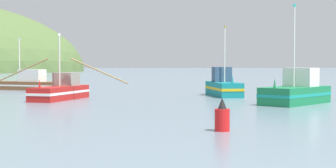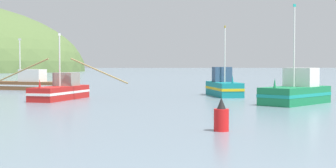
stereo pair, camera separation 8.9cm
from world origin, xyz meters
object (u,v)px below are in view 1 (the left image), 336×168
object	(u,v)px
fishing_boat_green	(296,92)
channel_buoy	(222,117)
fishing_boat_teal	(223,87)
fishing_boat_brown	(24,83)
fishing_boat_red	(61,91)

from	to	relation	value
fishing_boat_green	channel_buoy	size ratio (longest dim) A/B	4.89
fishing_boat_teal	channel_buoy	xyz separation A→B (m)	(-4.13, -23.44, -0.23)
fishing_boat_brown	channel_buoy	world-z (taller)	fishing_boat_brown
fishing_boat_green	fishing_boat_teal	distance (m)	9.85
channel_buoy	fishing_boat_teal	bearing A→B (deg)	80.01
fishing_boat_green	fishing_boat_teal	bearing A→B (deg)	-111.12
fishing_boat_brown	channel_buoy	distance (m)	38.57
fishing_boat_red	fishing_boat_green	bearing A→B (deg)	92.69
fishing_boat_teal	fishing_boat_red	xyz separation A→B (m)	(-14.02, -3.62, -0.10)
channel_buoy	fishing_boat_green	bearing A→B (deg)	61.17
fishing_boat_green	channel_buoy	world-z (taller)	fishing_boat_green
fishing_boat_green	fishing_boat_red	bearing A→B (deg)	-60.70
fishing_boat_brown	fishing_boat_red	xyz separation A→B (m)	(6.27, -15.21, 0.01)
fishing_boat_brown	fishing_boat_red	distance (m)	16.45
fishing_boat_teal	channel_buoy	distance (m)	23.80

